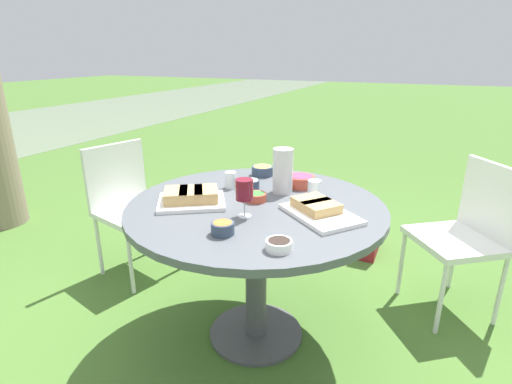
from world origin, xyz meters
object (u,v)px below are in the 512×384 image
object	(u,v)px
wine_glass	(244,191)
handbag	(369,238)
chair_near_right	(128,199)
water_pitcher	(283,171)
chair_near_left	(469,227)
dining_table	(256,225)

from	to	relation	value
wine_glass	handbag	size ratio (longest dim) A/B	0.48
chair_near_right	water_pitcher	xyz separation A→B (m)	(-0.08, -1.14, 0.36)
chair_near_left	chair_near_right	distance (m)	2.13
water_pitcher	wine_glass	xyz separation A→B (m)	(-0.38, 0.04, 0.01)
dining_table	chair_near_right	distance (m)	1.13
chair_near_right	handbag	size ratio (longest dim) A/B	2.42
chair_near_right	water_pitcher	size ratio (longest dim) A/B	3.79
wine_glass	chair_near_right	bearing A→B (deg)	67.25
chair_near_left	handbag	distance (m)	0.86
chair_near_left	chair_near_right	size ratio (longest dim) A/B	1.00
dining_table	water_pitcher	bearing A→B (deg)	-15.29
handbag	dining_table	bearing A→B (deg)	161.74
chair_near_left	water_pitcher	size ratio (longest dim) A/B	3.79
water_pitcher	handbag	distance (m)	1.29
wine_glass	handbag	world-z (taller)	wine_glass
dining_table	handbag	xyz separation A→B (m)	(1.21, -0.40, -0.52)
chair_near_left	chair_near_right	bearing A→B (deg)	101.87
wine_glass	handbag	distance (m)	1.62
dining_table	chair_near_right	world-z (taller)	chair_near_right
chair_near_left	wine_glass	xyz separation A→B (m)	(-0.90, 0.98, 0.37)
chair_near_left	wine_glass	world-z (taller)	wine_glass
water_pitcher	handbag	xyz separation A→B (m)	(0.99, -0.34, -0.76)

